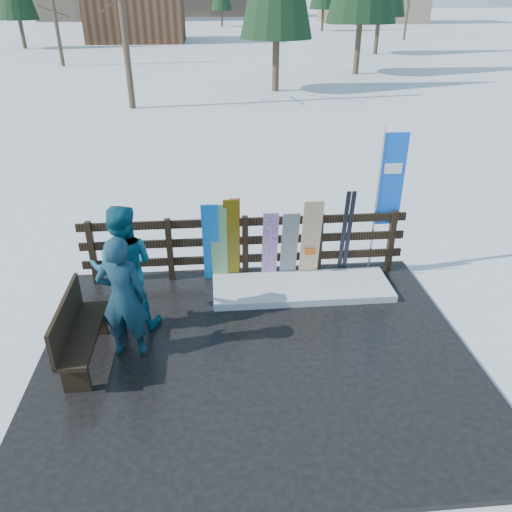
{
  "coord_description": "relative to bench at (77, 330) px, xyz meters",
  "views": [
    {
      "loc": [
        -0.51,
        -5.53,
        4.53
      ],
      "look_at": [
        0.08,
        1.0,
        1.1
      ],
      "focal_mm": 35.0,
      "sensor_mm": 36.0,
      "label": 1
    }
  ],
  "objects": [
    {
      "name": "ground",
      "position": [
        2.39,
        -0.06,
        -0.6
      ],
      "size": [
        700.0,
        700.0,
        0.0
      ],
      "primitive_type": "plane",
      "color": "white",
      "rests_on": "ground"
    },
    {
      "name": "deck",
      "position": [
        2.39,
        -0.06,
        -0.56
      ],
      "size": [
        6.0,
        5.0,
        0.08
      ],
      "primitive_type": "cube",
      "color": "black",
      "rests_on": "ground"
    },
    {
      "name": "fence",
      "position": [
        2.39,
        2.14,
        0.14
      ],
      "size": [
        5.6,
        0.1,
        1.15
      ],
      "color": "black",
      "rests_on": "deck"
    },
    {
      "name": "snow_patch",
      "position": [
        3.31,
        1.54,
        -0.46
      ],
      "size": [
        2.99,
        1.0,
        0.12
      ],
      "primitive_type": "cube",
      "color": "white",
      "rests_on": "deck"
    },
    {
      "name": "bench",
      "position": [
        0.0,
        0.0,
        0.0
      ],
      "size": [
        0.41,
        1.5,
        0.97
      ],
      "color": "black",
      "rests_on": "deck"
    },
    {
      "name": "snowboard_0",
      "position": [
        1.8,
        1.92,
        0.26
      ],
      "size": [
        0.27,
        0.42,
        1.55
      ],
      "primitive_type": "cube",
      "rotation": [
        0.25,
        0.0,
        0.0
      ],
      "color": "#137EF7",
      "rests_on": "deck"
    },
    {
      "name": "snowboard_1",
      "position": [
        1.94,
        1.92,
        0.25
      ],
      "size": [
        0.27,
        0.31,
        1.53
      ],
      "primitive_type": "cube",
      "rotation": [
        0.19,
        0.0,
        0.0
      ],
      "color": "silver",
      "rests_on": "deck"
    },
    {
      "name": "snowboard_2",
      "position": [
        2.15,
        1.92,
        0.29
      ],
      "size": [
        0.25,
        0.35,
        1.61
      ],
      "primitive_type": "cube",
      "rotation": [
        0.2,
        0.0,
        0.0
      ],
      "color": "#CFA504",
      "rests_on": "deck"
    },
    {
      "name": "snowboard_3",
      "position": [
        2.8,
        1.92,
        0.16
      ],
      "size": [
        0.26,
        0.28,
        1.34
      ],
      "primitive_type": "cube",
      "rotation": [
        0.19,
        0.0,
        0.0
      ],
      "color": "white",
      "rests_on": "deck"
    },
    {
      "name": "snowboard_4",
      "position": [
        3.13,
        1.92,
        0.15
      ],
      "size": [
        0.28,
        0.31,
        1.33
      ],
      "primitive_type": "cube",
      "rotation": [
        0.22,
        0.0,
        0.0
      ],
      "color": "black",
      "rests_on": "deck"
    },
    {
      "name": "snowboard_5",
      "position": [
        3.5,
        1.92,
        0.25
      ],
      "size": [
        0.33,
        0.29,
        1.52
      ],
      "primitive_type": "cube",
      "rotation": [
        0.17,
        0.0,
        0.0
      ],
      "color": "white",
      "rests_on": "deck"
    },
    {
      "name": "ski_pair_a",
      "position": [
        2.21,
        1.99,
        0.28
      ],
      "size": [
        0.16,
        0.32,
        1.6
      ],
      "color": "#A4141F",
      "rests_on": "deck"
    },
    {
      "name": "ski_pair_b",
      "position": [
        4.12,
        1.99,
        0.3
      ],
      "size": [
        0.17,
        0.24,
        1.64
      ],
      "color": "black",
      "rests_on": "deck"
    },
    {
      "name": "rental_flag",
      "position": [
        4.82,
        2.19,
        1.09
      ],
      "size": [
        0.45,
        0.04,
        2.6
      ],
      "color": "silver",
      "rests_on": "deck"
    },
    {
      "name": "person_front",
      "position": [
        0.63,
        0.14,
        0.38
      ],
      "size": [
        0.69,
        0.48,
        1.79
      ],
      "primitive_type": "imported",
      "rotation": [
        0.0,
        0.0,
        3.06
      ],
      "color": "#17464C",
      "rests_on": "deck"
    },
    {
      "name": "person_back",
      "position": [
        0.55,
        0.83,
        0.45
      ],
      "size": [
        0.95,
        0.75,
        1.93
      ],
      "primitive_type": "imported",
      "rotation": [
        0.0,
        0.0,
        3.13
      ],
      "color": "#12596E",
      "rests_on": "deck"
    }
  ]
}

